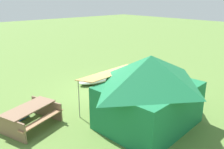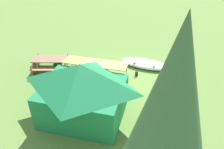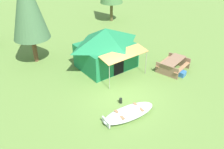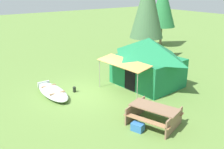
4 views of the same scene
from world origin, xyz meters
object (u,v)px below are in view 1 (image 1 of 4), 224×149
(picnic_table, at_px, (29,114))
(cooler_box, at_px, (21,114))
(fuel_can, at_px, (110,85))
(canvas_cabin_tent, at_px, (149,90))
(beached_rowboat, at_px, (101,78))

(picnic_table, distance_m, cooler_box, 0.91)
(cooler_box, bearing_deg, fuel_can, -177.81)
(canvas_cabin_tent, relative_size, picnic_table, 1.75)
(canvas_cabin_tent, distance_m, cooler_box, 5.06)
(cooler_box, distance_m, fuel_can, 4.76)
(cooler_box, relative_size, fuel_can, 1.65)
(canvas_cabin_tent, bearing_deg, picnic_table, -39.79)
(canvas_cabin_tent, bearing_deg, beached_rowboat, -109.28)
(beached_rowboat, bearing_deg, canvas_cabin_tent, 70.72)
(beached_rowboat, height_order, fuel_can, beached_rowboat)
(cooler_box, bearing_deg, beached_rowboat, -165.91)
(canvas_cabin_tent, bearing_deg, cooler_box, -47.40)
(beached_rowboat, bearing_deg, fuel_can, 75.86)
(beached_rowboat, distance_m, fuel_can, 1.12)
(beached_rowboat, height_order, cooler_box, beached_rowboat)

